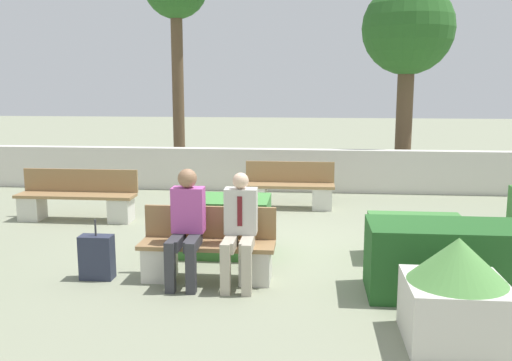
{
  "coord_description": "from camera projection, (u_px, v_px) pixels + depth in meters",
  "views": [
    {
      "loc": [
        0.64,
        -7.9,
        2.37
      ],
      "look_at": [
        -0.17,
        0.5,
        0.9
      ],
      "focal_mm": 40.0,
      "sensor_mm": 36.0,
      "label": 1
    }
  ],
  "objects": [
    {
      "name": "person_seated_man",
      "position": [
        240.0,
        225.0,
        6.62
      ],
      "size": [
        0.38,
        0.64,
        1.32
      ],
      "color": "#B2A893",
      "rests_on": "ground_plane"
    },
    {
      "name": "person_seated_woman",
      "position": [
        186.0,
        221.0,
        6.68
      ],
      "size": [
        0.38,
        0.64,
        1.36
      ],
      "color": "#333338",
      "rests_on": "ground_plane"
    },
    {
      "name": "hedge_block_mid_left",
      "position": [
        223.0,
        225.0,
        7.93
      ],
      "size": [
        1.27,
        0.84,
        0.79
      ],
      "color": "#3D7A38",
      "rests_on": "ground_plane"
    },
    {
      "name": "bench_front",
      "position": [
        208.0,
        253.0,
        6.87
      ],
      "size": [
        1.63,
        0.48,
        0.86
      ],
      "color": "#937047",
      "rests_on": "ground_plane"
    },
    {
      "name": "planter_corner_left",
      "position": [
        456.0,
        291.0,
        5.15
      ],
      "size": [
        0.9,
        0.9,
        1.0
      ],
      "color": "beige",
      "rests_on": "ground_plane"
    },
    {
      "name": "ground_plane",
      "position": [
        265.0,
        248.0,
        8.21
      ],
      "size": [
        60.0,
        60.0,
        0.0
      ],
      "primitive_type": "plane",
      "color": "gray"
    },
    {
      "name": "bench_left_side",
      "position": [
        77.0,
        201.0,
        9.83
      ],
      "size": [
        2.05,
        0.48,
        0.86
      ],
      "rotation": [
        0.0,
        0.0,
        -0.21
      ],
      "color": "#937047",
      "rests_on": "ground_plane"
    },
    {
      "name": "hedge_block_far_right",
      "position": [
        446.0,
        260.0,
        6.34
      ],
      "size": [
        1.74,
        0.85,
        0.81
      ],
      "color": "#235623",
      "rests_on": "ground_plane"
    },
    {
      "name": "hedge_block_near_right",
      "position": [
        416.0,
        238.0,
        7.66
      ],
      "size": [
        1.24,
        0.7,
        0.58
      ],
      "color": "#3D7A38",
      "rests_on": "ground_plane"
    },
    {
      "name": "perimeter_wall",
      "position": [
        281.0,
        170.0,
        12.46
      ],
      "size": [
        13.83,
        0.3,
        0.92
      ],
      "color": "beige",
      "rests_on": "ground_plane"
    },
    {
      "name": "suitcase",
      "position": [
        97.0,
        257.0,
        6.9
      ],
      "size": [
        0.4,
        0.2,
        0.74
      ],
      "color": "#282D42",
      "rests_on": "ground_plane"
    },
    {
      "name": "bench_right_side",
      "position": [
        289.0,
        191.0,
        10.76
      ],
      "size": [
        1.69,
        0.49,
        0.86
      ],
      "rotation": [
        0.0,
        0.0,
        0.17
      ],
      "color": "#937047",
      "rests_on": "ground_plane"
    },
    {
      "name": "tree_center_left",
      "position": [
        408.0,
        33.0,
        12.93
      ],
      "size": [
        2.09,
        2.09,
        4.6
      ],
      "color": "brown",
      "rests_on": "ground_plane"
    }
  ]
}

